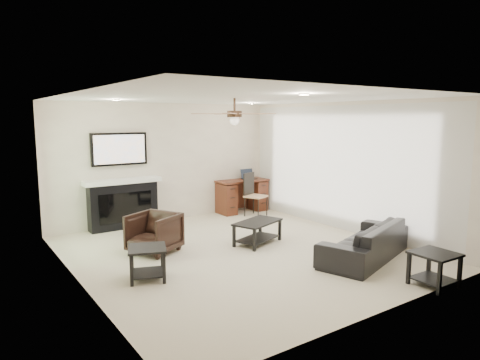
{
  "coord_description": "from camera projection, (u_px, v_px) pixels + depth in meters",
  "views": [
    {
      "loc": [
        -3.83,
        -5.62,
        2.18
      ],
      "look_at": [
        0.13,
        0.13,
        1.17
      ],
      "focal_mm": 32.0,
      "sensor_mm": 36.0,
      "label": 1
    }
  ],
  "objects": [
    {
      "name": "coffee_table",
      "position": [
        258.0,
        232.0,
        7.5
      ],
      "size": [
        1.02,
        0.77,
        0.4
      ],
      "primitive_type": "cube",
      "rotation": [
        0.0,
        0.0,
        0.34
      ],
      "color": "black",
      "rests_on": "ground"
    },
    {
      "name": "room_shell",
      "position": [
        245.0,
        149.0,
        6.97
      ],
      "size": [
        5.5,
        5.54,
        2.52
      ],
      "color": "beige",
      "rests_on": "ground"
    },
    {
      "name": "end_table_left",
      "position": [
        148.0,
        263.0,
        5.82
      ],
      "size": [
        0.65,
        0.65,
        0.45
      ],
      "primitive_type": "cube",
      "rotation": [
        0.0,
        0.0,
        -0.37
      ],
      "color": "black",
      "rests_on": "ground"
    },
    {
      "name": "desk",
      "position": [
        242.0,
        196.0,
        10.04
      ],
      "size": [
        1.22,
        0.56,
        0.76
      ],
      "primitive_type": "cube",
      "color": "#3D1A0F",
      "rests_on": "ground"
    },
    {
      "name": "armchair",
      "position": [
        154.0,
        233.0,
        6.97
      ],
      "size": [
        0.97,
        0.96,
        0.66
      ],
      "primitive_type": "imported",
      "rotation": [
        0.0,
        0.0,
        -1.09
      ],
      "color": "black",
      "rests_on": "ground"
    },
    {
      "name": "desk_chair",
      "position": [
        256.0,
        195.0,
        9.58
      ],
      "size": [
        0.55,
        0.56,
        0.97
      ],
      "primitive_type": "cube",
      "rotation": [
        0.0,
        0.0,
        0.36
      ],
      "color": "black",
      "rests_on": "ground"
    },
    {
      "name": "end_table_near",
      "position": [
        434.0,
        269.0,
        5.59
      ],
      "size": [
        0.54,
        0.54,
        0.45
      ],
      "primitive_type": "cube",
      "rotation": [
        0.0,
        0.0,
        -0.04
      ],
      "color": "black",
      "rests_on": "ground"
    },
    {
      "name": "fireplace_unit",
      "position": [
        123.0,
        181.0,
        8.44
      ],
      "size": [
        1.52,
        0.34,
        1.91
      ],
      "primitive_type": "cube",
      "color": "black",
      "rests_on": "ground"
    },
    {
      "name": "sofa",
      "position": [
        365.0,
        241.0,
        6.69
      ],
      "size": [
        2.09,
        1.32,
        0.57
      ],
      "primitive_type": "imported",
      "rotation": [
        0.0,
        0.0,
        3.45
      ],
      "color": "black",
      "rests_on": "ground"
    },
    {
      "name": "laptop",
      "position": [
        249.0,
        174.0,
        10.07
      ],
      "size": [
        0.33,
        0.24,
        0.23
      ],
      "primitive_type": "cube",
      "color": "black",
      "rests_on": "desk"
    }
  ]
}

